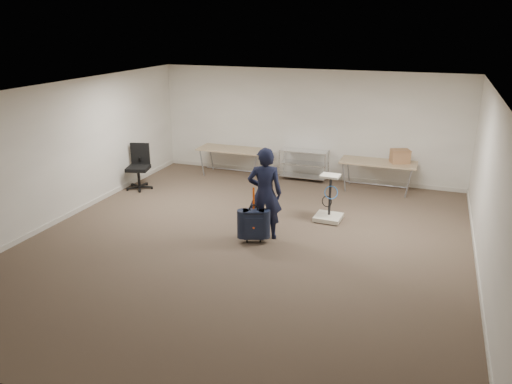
% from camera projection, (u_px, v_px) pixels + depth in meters
% --- Properties ---
extents(ground, '(9.00, 9.00, 0.00)m').
position_uv_depth(ground, '(246.00, 243.00, 9.29)').
color(ground, '#4E3B2F').
rests_on(ground, ground).
extents(room_shell, '(8.00, 9.00, 9.00)m').
position_uv_depth(room_shell, '(269.00, 215.00, 10.50)').
color(room_shell, beige).
rests_on(room_shell, ground).
extents(folding_table_left, '(1.80, 0.75, 0.73)m').
position_uv_depth(folding_table_left, '(232.00, 151.00, 13.19)').
color(folding_table_left, '#93745A').
rests_on(folding_table_left, ground).
extents(folding_table_right, '(1.80, 0.75, 0.73)m').
position_uv_depth(folding_table_right, '(378.00, 164.00, 11.97)').
color(folding_table_right, '#93745A').
rests_on(folding_table_right, ground).
extents(wire_shelf, '(1.22, 0.47, 0.80)m').
position_uv_depth(wire_shelf, '(304.00, 163.00, 12.88)').
color(wire_shelf, silver).
rests_on(wire_shelf, ground).
extents(person, '(0.74, 0.59, 1.77)m').
position_uv_depth(person, '(265.00, 194.00, 9.27)').
color(person, black).
rests_on(person, ground).
extents(suitcase, '(0.45, 0.35, 1.07)m').
position_uv_depth(suitcase, '(254.00, 224.00, 9.22)').
color(suitcase, '#162132').
rests_on(suitcase, ground).
extents(office_chair, '(0.66, 0.66, 1.09)m').
position_uv_depth(office_chair, '(139.00, 175.00, 12.27)').
color(office_chair, black).
rests_on(office_chair, ground).
extents(equipment_cart, '(0.56, 0.56, 0.99)m').
position_uv_depth(equipment_cart, '(329.00, 209.00, 10.29)').
color(equipment_cart, beige).
rests_on(equipment_cart, ground).
extents(cardboard_box, '(0.51, 0.45, 0.32)m').
position_uv_depth(cardboard_box, '(400.00, 156.00, 11.82)').
color(cardboard_box, '#936744').
rests_on(cardboard_box, folding_table_right).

